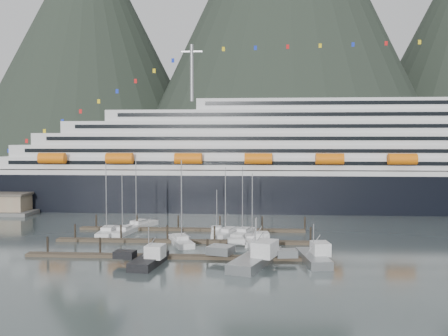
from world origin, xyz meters
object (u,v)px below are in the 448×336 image
(trawler_b, at_px, (148,259))
(trawler_e, at_px, (256,244))
(trawler_d, at_px, (312,257))
(sailboat_a, at_px, (124,232))
(sailboat_c, at_px, (180,242))
(sailboat_h, at_px, (252,241))
(sailboat_b, at_px, (108,232))
(sailboat_f, at_px, (217,231))
(sailboat_d, at_px, (227,233))
(sailboat_g, at_px, (244,233))
(cruise_ship, at_px, (334,166))
(trawler_c, at_px, (254,258))
(sailboat_e, at_px, (139,226))

(trawler_b, xyz_separation_m, trawler_e, (16.42, 13.28, -0.05))
(trawler_d, bearing_deg, sailboat_a, 49.81)
(sailboat_c, distance_m, sailboat_h, 13.37)
(sailboat_b, distance_m, sailboat_f, 22.23)
(sailboat_d, relative_size, trawler_d, 1.23)
(sailboat_g, distance_m, trawler_b, 29.90)
(sailboat_c, xyz_separation_m, sailboat_h, (13.23, 1.90, -0.03))
(sailboat_c, relative_size, sailboat_d, 1.13)
(sailboat_g, relative_size, trawler_d, 1.23)
(cruise_ship, distance_m, sailboat_a, 66.26)
(sailboat_f, height_order, trawler_c, sailboat_f)
(sailboat_d, distance_m, trawler_d, 26.81)
(sailboat_f, bearing_deg, trawler_c, -168.53)
(sailboat_c, bearing_deg, trawler_e, -124.44)
(sailboat_h, height_order, trawler_e, sailboat_h)
(sailboat_g, bearing_deg, sailboat_d, 115.02)
(trawler_c, bearing_deg, sailboat_a, 66.46)
(sailboat_c, xyz_separation_m, sailboat_g, (11.41, 10.09, -0.04))
(sailboat_d, xyz_separation_m, trawler_b, (-10.56, -25.93, 0.44))
(sailboat_d, distance_m, sailboat_g, 3.34)
(cruise_ship, relative_size, trawler_d, 18.09)
(sailboat_f, xyz_separation_m, trawler_c, (8.15, -26.62, 0.59))
(sailboat_h, xyz_separation_m, trawler_d, (9.75, -14.67, 0.44))
(sailboat_d, bearing_deg, trawler_e, -136.52)
(sailboat_g, bearing_deg, cruise_ship, -13.26)
(sailboat_c, xyz_separation_m, sailboat_f, (5.72, 12.00, -0.07))
(sailboat_f, height_order, sailboat_g, sailboat_g)
(sailboat_c, height_order, sailboat_g, sailboat_c)
(sailboat_d, bearing_deg, sailboat_a, 108.48)
(sailboat_e, bearing_deg, sailboat_g, -86.18)
(sailboat_e, bearing_deg, trawler_b, -143.58)
(sailboat_g, distance_m, trawler_d, 25.63)
(sailboat_a, distance_m, trawler_c, 36.23)
(sailboat_h, relative_size, trawler_e, 1.38)
(trawler_c, height_order, trawler_e, trawler_c)
(cruise_ship, xyz_separation_m, sailboat_c, (-35.13, -53.53, -11.59))
(sailboat_a, xyz_separation_m, sailboat_f, (18.80, 2.40, -0.04))
(sailboat_e, height_order, trawler_d, sailboat_e)
(trawler_c, bearing_deg, sailboat_b, 70.53)
(trawler_e, bearing_deg, cruise_ship, -27.59)
(sailboat_h, distance_m, trawler_c, 16.54)
(sailboat_f, distance_m, trawler_e, 17.23)
(sailboat_b, height_order, trawler_e, sailboat_b)
(sailboat_g, xyz_separation_m, trawler_d, (11.57, -22.86, 0.45))
(sailboat_b, bearing_deg, sailboat_h, -106.26)
(sailboat_g, bearing_deg, trawler_e, -153.66)
(sailboat_e, distance_m, trawler_e, 32.81)
(trawler_c, bearing_deg, sailboat_c, 61.89)
(sailboat_f, bearing_deg, sailboat_h, -148.91)
(sailboat_f, distance_m, trawler_d, 30.19)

